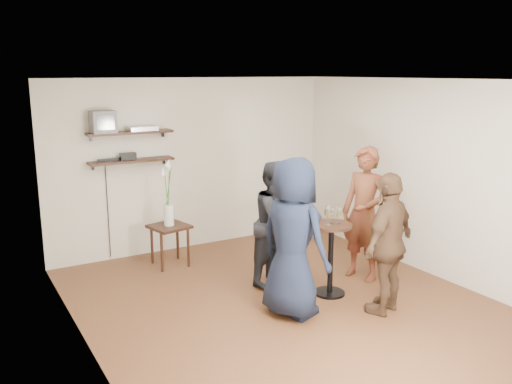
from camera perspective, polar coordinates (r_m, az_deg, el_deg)
room at (r=6.20m, az=2.75°, el=-0.37°), size 4.58×5.08×2.68m
shelf_upper at (r=7.82m, az=-13.11°, el=6.11°), size 1.20×0.25×0.04m
shelf_lower at (r=7.88m, az=-12.96°, el=3.22°), size 1.20×0.25×0.04m
crt_monitor at (r=7.71m, az=-15.84°, el=7.13°), size 0.32×0.30×0.30m
dvd_deck at (r=7.87m, az=-11.88°, el=6.56°), size 0.40×0.24×0.06m
radio at (r=7.85m, az=-13.32°, el=3.68°), size 0.22×0.10×0.10m
power_strip at (r=7.84m, az=-15.25°, el=3.29°), size 0.30×0.05×0.03m
side_table at (r=7.70m, az=-9.10°, el=-4.17°), size 0.58×0.58×0.59m
vase_lilies at (r=7.60m, az=-9.21°, el=-1.29°), size 0.19×0.20×0.96m
drinks_table at (r=6.66m, az=7.88°, el=-5.99°), size 0.49×0.49×0.90m
wine_glass_fl at (r=6.47m, az=7.72°, el=-2.37°), size 0.06×0.06×0.19m
wine_glass_fr at (r=6.55m, az=8.73°, el=-2.17°), size 0.07×0.07×0.20m
wine_glass_bl at (r=6.56m, az=7.53°, el=-1.96°), size 0.07×0.07×0.22m
wine_glass_br at (r=6.56m, az=7.97°, el=-2.15°), size 0.06×0.06×0.19m
person_plaid at (r=7.19m, az=11.35°, el=-2.23°), size 0.59×0.74×1.76m
person_dark at (r=6.92m, az=2.24°, el=-3.27°), size 0.97×0.89×1.59m
person_navy at (r=5.98m, az=3.92°, el=-4.84°), size 0.81×1.01×1.80m
person_brown at (r=6.24m, az=13.79°, el=-5.29°), size 1.03×0.69×1.62m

